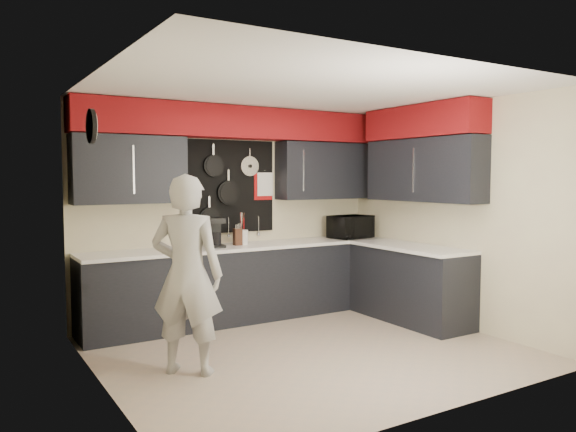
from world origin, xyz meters
TOP-DOWN VIEW (x-y plane):
  - ground at (0.00, 0.00)m, footprint 4.00×4.00m
  - back_wall_assembly at (0.01, 1.60)m, footprint 4.00×0.36m
  - right_wall_assembly at (1.85, 0.26)m, footprint 0.36×3.50m
  - left_wall_assembly at (-1.99, 0.02)m, footprint 0.05×3.50m
  - base_cabinets at (0.49, 1.13)m, footprint 3.95×2.20m
  - microwave at (1.57, 1.37)m, footprint 0.59×0.44m
  - knife_block at (-0.08, 1.45)m, footprint 0.10×0.10m
  - utensil_crock at (0.01, 1.50)m, footprint 0.14×0.14m
  - coffee_maker at (-0.39, 1.42)m, footprint 0.23×0.26m
  - person at (-1.28, 0.02)m, footprint 0.77×0.74m

SIDE VIEW (x-z plane):
  - ground at x=0.00m, z-range 0.00..0.00m
  - base_cabinets at x=0.49m, z-range 0.00..0.92m
  - person at x=-1.28m, z-range 0.00..1.77m
  - utensil_crock at x=0.01m, z-range 0.92..1.10m
  - knife_block at x=-0.08m, z-range 0.92..1.12m
  - microwave at x=1.57m, z-range 0.92..1.22m
  - coffee_maker at x=-0.39m, z-range 0.93..1.28m
  - left_wall_assembly at x=-1.99m, z-range 0.03..2.63m
  - right_wall_assembly at x=1.85m, z-range 0.64..3.24m
  - back_wall_assembly at x=0.01m, z-range 0.71..3.31m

